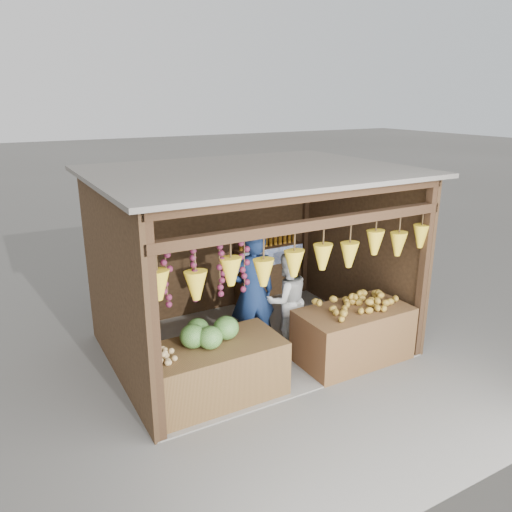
{
  "coord_description": "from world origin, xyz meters",
  "views": [
    {
      "loc": [
        -3.29,
        -5.98,
        3.61
      ],
      "look_at": [
        0.02,
        -0.1,
        1.44
      ],
      "focal_mm": 35.0,
      "sensor_mm": 36.0,
      "label": 1
    }
  ],
  "objects": [
    {
      "name": "ground",
      "position": [
        0.0,
        0.0,
        0.0
      ],
      "size": [
        80.0,
        80.0,
        0.0
      ],
      "primitive_type": "plane",
      "color": "#514F49",
      "rests_on": "ground"
    },
    {
      "name": "woman_standing",
      "position": [
        0.46,
        -0.24,
        0.73
      ],
      "size": [
        0.75,
        0.61,
        1.45
      ],
      "primitive_type": "imported",
      "rotation": [
        0.0,
        0.0,
        3.06
      ],
      "color": "silver",
      "rests_on": "ground"
    },
    {
      "name": "stool",
      "position": [
        -1.69,
        0.09,
        0.16
      ],
      "size": [
        0.34,
        0.34,
        0.32
      ],
      "primitive_type": "cube",
      "color": "black",
      "rests_on": "ground"
    },
    {
      "name": "counter_right",
      "position": [
        1.04,
        -1.08,
        0.39
      ],
      "size": [
        1.6,
        0.85,
        0.77
      ],
      "primitive_type": "cube",
      "color": "#51301B",
      "rests_on": "ground"
    },
    {
      "name": "vendor_seated",
      "position": [
        -1.69,
        0.09,
        0.81
      ],
      "size": [
        0.56,
        0.52,
        0.97
      ],
      "primitive_type": "imported",
      "rotation": [
        0.0,
        0.0,
        2.55
      ],
      "color": "#533421",
      "rests_on": "stool"
    },
    {
      "name": "mango_pile",
      "position": [
        1.14,
        -1.07,
        0.88
      ],
      "size": [
        1.4,
        0.64,
        0.22
      ],
      "primitive_type": null,
      "color": "#AA4E16",
      "rests_on": "counter_right"
    },
    {
      "name": "tanfruit_pile",
      "position": [
        -1.74,
        -1.04,
        0.8
      ],
      "size": [
        0.34,
        0.4,
        0.13
      ],
      "primitive_type": null,
      "color": "#9C7C48",
      "rests_on": "counter_left"
    },
    {
      "name": "back_shelf",
      "position": [
        1.05,
        1.28,
        0.87
      ],
      "size": [
        1.25,
        0.32,
        1.32
      ],
      "color": "#382314",
      "rests_on": "ground"
    },
    {
      "name": "stall_structure",
      "position": [
        -0.03,
        -0.04,
        1.67
      ],
      "size": [
        4.3,
        3.3,
        2.66
      ],
      "color": "slate",
      "rests_on": "ground"
    },
    {
      "name": "man_standing",
      "position": [
        -0.07,
        -0.15,
        0.92
      ],
      "size": [
        0.73,
        0.54,
        1.85
      ],
      "primitive_type": "imported",
      "rotation": [
        0.0,
        0.0,
        2.98
      ],
      "color": "#15274F",
      "rests_on": "ground"
    },
    {
      "name": "counter_left",
      "position": [
        -1.06,
        -1.0,
        0.37
      ],
      "size": [
        1.68,
        0.85,
        0.73
      ],
      "primitive_type": "cube",
      "color": "#473117",
      "rests_on": "ground"
    },
    {
      "name": "melon_pile",
      "position": [
        -1.09,
        -0.92,
        0.89
      ],
      "size": [
        1.0,
        0.5,
        0.32
      ],
      "primitive_type": null,
      "color": "#1A5115",
      "rests_on": "counter_left"
    }
  ]
}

